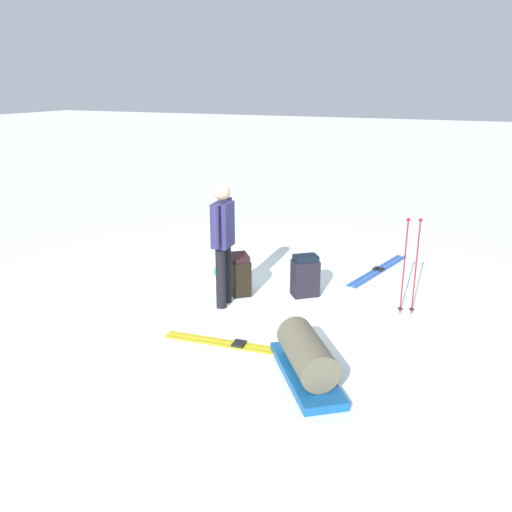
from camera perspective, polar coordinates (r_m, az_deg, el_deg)
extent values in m
plane|color=white|center=(7.45, 0.00, -5.12)|extent=(80.00, 80.00, 0.00)
cylinder|color=black|center=(7.36, -3.22, -1.89)|extent=(0.14, 0.14, 0.85)
cylinder|color=black|center=(7.18, -3.79, -2.42)|extent=(0.14, 0.14, 0.85)
cube|color=navy|center=(7.05, -3.62, 3.38)|extent=(0.25, 0.36, 0.60)
cylinder|color=navy|center=(7.26, -2.92, 4.07)|extent=(0.09, 0.09, 0.58)
cylinder|color=navy|center=(6.83, -4.36, 3.13)|extent=(0.09, 0.09, 0.58)
sphere|color=tan|center=(6.95, -3.69, 6.88)|extent=(0.22, 0.22, 0.22)
cube|color=gold|center=(6.26, -2.01, -9.82)|extent=(1.87, 0.25, 0.02)
cube|color=black|center=(6.25, -2.01, -9.62)|extent=(0.15, 0.08, 0.03)
cube|color=gold|center=(6.35, -1.70, -9.42)|extent=(1.87, 0.25, 0.02)
cube|color=black|center=(6.34, -1.70, -9.22)|extent=(0.15, 0.08, 0.03)
cube|color=#2650AD|center=(8.94, 12.78, -1.45)|extent=(0.54, 1.83, 0.02)
cube|color=black|center=(8.93, 12.79, -1.30)|extent=(0.10, 0.15, 0.03)
cube|color=#2650AD|center=(8.90, 13.36, -1.58)|extent=(0.54, 1.83, 0.02)
cube|color=black|center=(8.89, 13.37, -1.43)|extent=(0.10, 0.15, 0.03)
cube|color=black|center=(7.66, 5.31, -2.39)|extent=(0.45, 0.43, 0.53)
cube|color=black|center=(7.56, 5.38, -0.23)|extent=(0.40, 0.39, 0.08)
cube|color=black|center=(7.71, -1.76, -2.23)|extent=(0.44, 0.46, 0.52)
cube|color=black|center=(7.61, -1.79, -0.12)|extent=(0.40, 0.41, 0.08)
cylinder|color=maroon|center=(7.22, 16.84, -1.35)|extent=(0.02, 0.02, 1.26)
sphere|color=#A51919|center=(7.04, 17.33, 3.72)|extent=(0.05, 0.05, 0.05)
cylinder|color=black|center=(7.42, 16.44, -5.50)|extent=(0.07, 0.07, 0.01)
cylinder|color=maroon|center=(7.20, 15.65, -1.31)|extent=(0.02, 0.02, 1.26)
sphere|color=#A51919|center=(7.01, 16.11, 3.78)|extent=(0.05, 0.05, 0.05)
cylinder|color=black|center=(7.40, 15.28, -5.47)|extent=(0.07, 0.07, 0.01)
cube|color=#134E8B|center=(5.71, 5.41, -12.49)|extent=(1.15, 1.35, 0.09)
cylinder|color=brown|center=(5.59, 5.49, -10.33)|extent=(0.87, 0.99, 0.40)
cylinder|color=teal|center=(8.64, -3.49, -1.15)|extent=(0.28, 0.57, 0.18)
cylinder|color=black|center=(8.79, 4.92, -0.55)|extent=(0.07, 0.07, 0.26)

